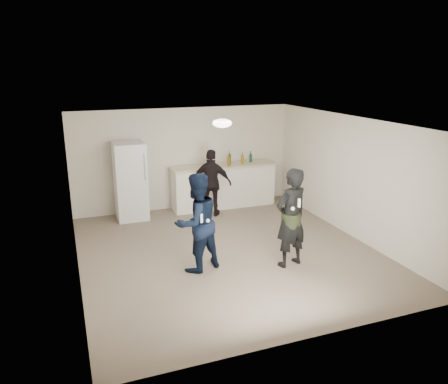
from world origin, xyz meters
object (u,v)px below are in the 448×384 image
object	(u,v)px
fridge	(130,181)
spectator	(212,183)
man	(197,223)
shaker	(212,163)
counter	(224,187)
woman	(291,218)

from	to	relation	value
fridge	spectator	world-z (taller)	fridge
man	fridge	bearing A→B (deg)	-97.72
shaker	man	world-z (taller)	man
counter	fridge	size ratio (longest dim) A/B	1.44
fridge	shaker	size ratio (longest dim) A/B	10.59
counter	woman	distance (m)	3.62
man	spectator	xyz separation A→B (m)	(1.19, 2.64, -0.07)
spectator	fridge	bearing A→B (deg)	17.31
man	woman	distance (m)	1.66
counter	shaker	size ratio (longest dim) A/B	15.29
shaker	spectator	bearing A→B (deg)	-110.69
shaker	woman	distance (m)	3.53
counter	man	bearing A→B (deg)	-117.87
man	shaker	bearing A→B (deg)	-133.06
counter	spectator	xyz separation A→B (m)	(-0.50, -0.54, 0.28)
spectator	woman	bearing A→B (deg)	129.66
woman	spectator	xyz separation A→B (m)	(-0.42, 3.06, -0.10)
shaker	man	xyz separation A→B (m)	(-1.35, -3.09, -0.30)
shaker	woman	xyz separation A→B (m)	(0.26, -3.51, -0.28)
shaker	woman	bearing A→B (deg)	-85.84
man	spectator	bearing A→B (deg)	-133.55
man	woman	bearing A→B (deg)	146.19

